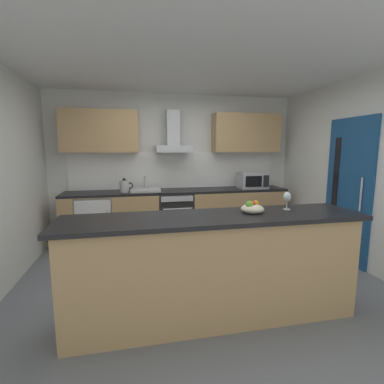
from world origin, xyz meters
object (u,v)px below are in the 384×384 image
sink (145,190)px  wine_glass (287,197)px  kettle (124,186)px  refrigerator (96,221)px  microwave (253,180)px  range_hood (173,139)px  oven (175,215)px  fruit_bowl (252,208)px

sink → wine_glass: wine_glass is taller
sink → kettle: 0.36m
refrigerator → microwave: microwave is taller
wine_glass → range_hood: bearing=107.9°
refrigerator → microwave: (2.79, -0.03, 0.62)m
oven → refrigerator: size_ratio=0.94×
wine_glass → fruit_bowl: bearing=-172.0°
fruit_bowl → sink: bearing=110.7°
sink → range_hood: 1.00m
microwave → kettle: 2.30m
oven → refrigerator: 1.34m
microwave → range_hood: (-1.45, 0.16, 0.74)m
oven → wine_glass: 2.55m
microwave → range_hood: size_ratio=0.69×
kettle → wine_glass: (1.65, -2.29, 0.14)m
fruit_bowl → oven: bearing=99.5°
microwave → kettle: (-2.30, -0.01, -0.04)m
fruit_bowl → microwave: bearing=66.0°
refrigerator → range_hood: bearing=5.6°
refrigerator → wine_glass: size_ratio=4.78×
sink → fruit_bowl: bearing=-69.3°
microwave → sink: microwave is taller
sink → fruit_bowl: size_ratio=2.27×
wine_glass → fruit_bowl: wine_glass is taller
refrigerator → wine_glass: bearing=-47.4°
sink → fruit_bowl: 2.56m
sink → kettle: size_ratio=1.73×
sink → range_hood: size_ratio=0.69×
oven → refrigerator: bearing=-179.9°
refrigerator → microwave: size_ratio=1.70×
kettle → range_hood: (0.85, 0.16, 0.78)m
wine_glass → microwave: bearing=74.1°
sink → kettle: bearing=-172.7°
refrigerator → range_hood: (1.34, 0.13, 1.36)m
microwave → wine_glass: bearing=-105.9°
wine_glass → fruit_bowl: (-0.39, -0.06, -0.08)m
microwave → kettle: size_ratio=1.73×
refrigerator → wine_glass: (2.13, -2.32, 0.72)m
sink → microwave: bearing=-1.1°
range_hood → fruit_bowl: bearing=-81.0°
kettle → range_hood: range_hood is taller
microwave → fruit_bowl: bearing=-114.0°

